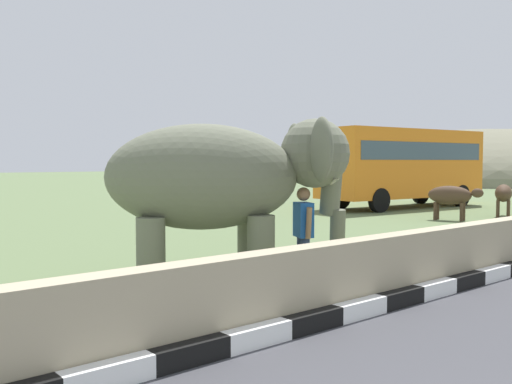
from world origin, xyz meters
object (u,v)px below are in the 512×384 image
bus_orange (402,162)px  person_handler (303,231)px  elephant (226,179)px  cow_near (503,194)px  cow_mid (451,196)px

bus_orange → person_handler: bearing=-150.2°
elephant → person_handler: 1.58m
bus_orange → elephant: bearing=-153.8°
bus_orange → cow_near: 5.21m
person_handler → bus_orange: 17.04m
elephant → bus_orange: bearing=26.2°
elephant → cow_near: 15.53m
elephant → person_handler: size_ratio=2.40×
person_handler → elephant: bearing=153.0°
bus_orange → cow_near: bus_orange is taller
elephant → cow_mid: 13.03m
person_handler → cow_near: person_handler is taller
elephant → person_handler: bearing=-27.0°
elephant → cow_near: bearing=10.5°
bus_orange → cow_near: (-0.68, -5.02, -1.21)m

